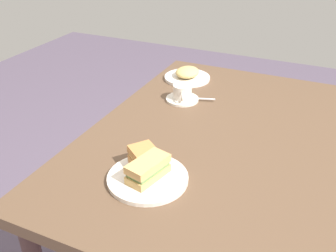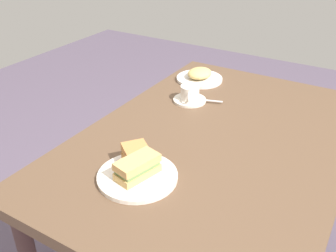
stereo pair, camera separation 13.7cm
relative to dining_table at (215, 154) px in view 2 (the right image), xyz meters
name	(u,v)px [view 2 (the right image)]	position (x,y,z in m)	size (l,w,h in m)	color
dining_table	(215,154)	(0.00, 0.00, 0.00)	(1.32, 0.89, 0.73)	brown
sandwich_plate	(138,176)	(0.35, -0.10, 0.08)	(0.25, 0.25, 0.01)	silver
sandwich_front	(137,167)	(0.35, -0.10, 0.12)	(0.15, 0.10, 0.06)	tan
sandwich_back	(137,157)	(0.31, -0.13, 0.12)	(0.13, 0.14, 0.06)	#BC7E43
coffee_saucer	(190,100)	(-0.21, -0.22, 0.08)	(0.14, 0.14, 0.01)	silver
coffee_cup	(190,92)	(-0.21, -0.22, 0.12)	(0.10, 0.08, 0.06)	silver
spoon	(207,100)	(-0.23, -0.15, 0.09)	(0.04, 0.10, 0.01)	silver
side_plate	(199,79)	(-0.44, -0.29, 0.08)	(0.22, 0.22, 0.01)	silver
side_food_pile	(200,73)	(-0.44, -0.29, 0.11)	(0.13, 0.11, 0.04)	tan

